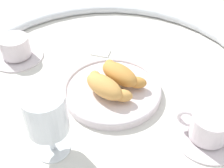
# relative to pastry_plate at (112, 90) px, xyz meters

# --- Properties ---
(ground_plane) EXTENTS (2.20, 2.20, 0.00)m
(ground_plane) POSITION_rel_pastry_plate_xyz_m (-0.03, 0.02, -0.01)
(ground_plane) COLOR silver
(table_chrome_rim) EXTENTS (0.76, 0.76, 0.02)m
(table_chrome_rim) POSITION_rel_pastry_plate_xyz_m (-0.03, 0.02, 0.00)
(table_chrome_rim) COLOR silver
(table_chrome_rim) RESTS_ON ground_plane
(pastry_plate) EXTENTS (0.23, 0.23, 0.02)m
(pastry_plate) POSITION_rel_pastry_plate_xyz_m (0.00, 0.00, 0.00)
(pastry_plate) COLOR silver
(pastry_plate) RESTS_ON ground_plane
(croissant_large) EXTENTS (0.14, 0.07, 0.04)m
(croissant_large) POSITION_rel_pastry_plate_xyz_m (-0.00, -0.02, 0.03)
(croissant_large) COLOR #D6994C
(croissant_large) RESTS_ON pastry_plate
(croissant_small) EXTENTS (0.14, 0.07, 0.04)m
(croissant_small) POSITION_rel_pastry_plate_xyz_m (0.00, 0.03, 0.03)
(croissant_small) COLOR #CC893D
(croissant_small) RESTS_ON pastry_plate
(coffee_cup_near) EXTENTS (0.14, 0.14, 0.06)m
(coffee_cup_near) POSITION_rel_pastry_plate_xyz_m (0.23, 0.01, 0.02)
(coffee_cup_near) COLOR silver
(coffee_cup_near) RESTS_ON ground_plane
(coffee_cup_far) EXTENTS (0.14, 0.14, 0.06)m
(coffee_cup_far) POSITION_rel_pastry_plate_xyz_m (-0.29, -0.04, 0.02)
(coffee_cup_far) COLOR silver
(coffee_cup_far) RESTS_ON ground_plane
(juice_glass_left) EXTENTS (0.08, 0.08, 0.14)m
(juice_glass_left) POSITION_rel_pastry_plate_xyz_m (0.00, -0.19, 0.08)
(juice_glass_left) COLOR white
(juice_glass_left) RESTS_ON ground_plane
(sugar_packet) EXTENTS (0.06, 0.05, 0.01)m
(sugar_packet) POSITION_rel_pastry_plate_xyz_m (-0.12, 0.11, -0.01)
(sugar_packet) COLOR white
(sugar_packet) RESTS_ON ground_plane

